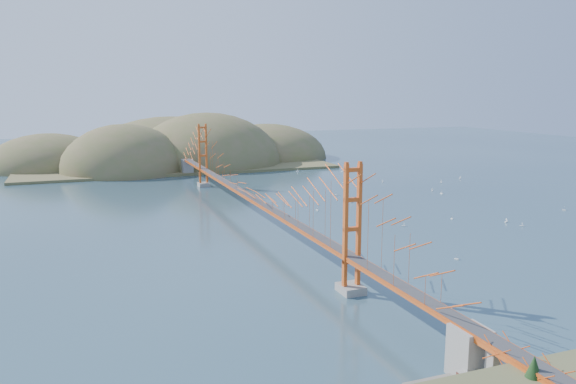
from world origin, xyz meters
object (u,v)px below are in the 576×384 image
object	(u,v)px
fort	(494,380)
sailboat_0	(317,210)
sailboat_2	(522,225)
bridge	(250,170)
sailboat_1	(336,194)

from	to	relation	value
fort	sailboat_0	bearing A→B (deg)	77.94
fort	sailboat_0	distance (m)	51.73
fort	sailboat_2	xyz separation A→B (m)	(32.21, 31.98, -0.53)
bridge	sailboat_0	size ratio (longest dim) A/B	152.41
fort	sailboat_1	bearing A→B (deg)	72.78
sailboat_2	bridge	bearing A→B (deg)	153.85
fort	sailboat_1	xyz separation A→B (m)	(18.84, 60.77, -0.51)
bridge	fort	bearing A→B (deg)	-89.52
bridge	sailboat_0	xyz separation A→B (m)	(11.20, 2.60, -6.87)
bridge	sailboat_1	distance (m)	24.10
sailboat_0	sailboat_2	distance (m)	28.36
fort	sailboat_0	xyz separation A→B (m)	(10.80, 50.59, -0.52)
sailboat_0	sailboat_1	size ratio (longest dim) A/B	0.89
sailboat_0	sailboat_2	world-z (taller)	sailboat_0
bridge	sailboat_2	bearing A→B (deg)	-26.15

